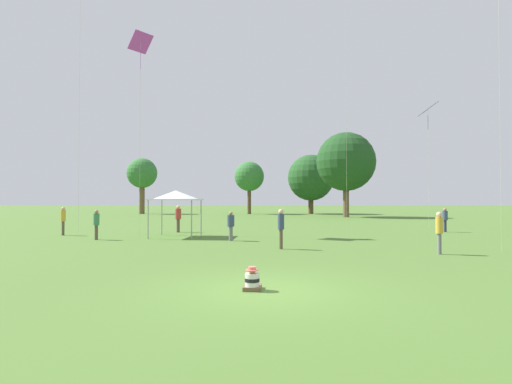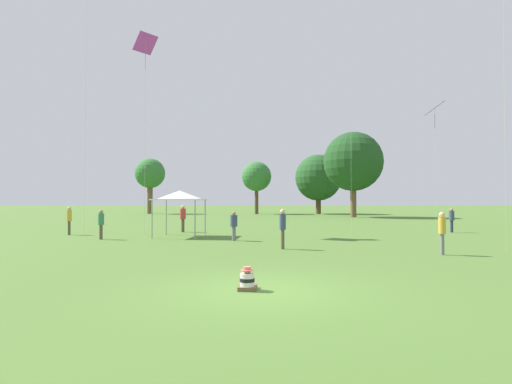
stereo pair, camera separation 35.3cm
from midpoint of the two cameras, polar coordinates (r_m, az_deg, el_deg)
ground_plane at (r=9.93m, az=1.83°, el=-13.93°), size 300.00×300.00×0.00m
seated_toddler at (r=9.95m, az=-0.37°, el=-12.56°), size 0.48×0.58×0.58m
person_standing_0 at (r=30.14m, az=26.31°, el=-3.33°), size 0.46×0.46×1.65m
person_standing_1 at (r=27.58m, az=-24.95°, el=-3.34°), size 0.31×0.31×1.77m
person_standing_2 at (r=17.93m, az=4.24°, el=-4.64°), size 0.35×0.35×1.79m
person_standing_3 at (r=27.65m, az=-10.20°, el=-3.42°), size 0.56×0.56×1.83m
person_standing_4 at (r=17.74m, az=25.41°, el=-4.73°), size 0.40×0.40×1.72m
person_standing_5 at (r=23.81m, az=-21.02°, el=-3.97°), size 0.45×0.45×1.65m
person_standing_6 at (r=21.58m, az=-2.87°, el=-4.52°), size 0.40×0.40×1.57m
canopy_tent at (r=24.18m, az=-10.57°, el=-0.52°), size 3.03×3.03×2.76m
kite_2 at (r=34.71m, az=24.28°, el=10.64°), size 1.33×1.56×9.79m
kite_3 at (r=28.46m, az=-15.32°, el=19.35°), size 1.61×1.65×12.89m
distant_tree_0 at (r=63.41m, az=8.89°, el=2.02°), size 7.26×7.26×9.33m
distant_tree_1 at (r=52.52m, az=13.74°, el=4.22°), size 7.54×7.54×10.87m
distant_tree_2 at (r=65.48m, az=-14.90°, el=2.49°), size 4.72×4.72×8.79m
distant_tree_3 at (r=62.21m, az=0.08°, el=2.20°), size 4.61×4.61×8.17m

